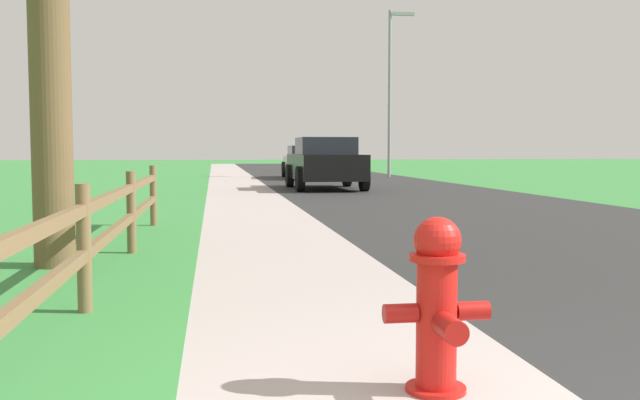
% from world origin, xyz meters
% --- Properties ---
extents(ground_plane, '(120.00, 120.00, 0.00)m').
position_xyz_m(ground_plane, '(0.00, 25.00, 0.00)').
color(ground_plane, '#39853D').
extents(road_asphalt, '(7.00, 66.00, 0.01)m').
position_xyz_m(road_asphalt, '(3.50, 27.00, 0.00)').
color(road_asphalt, '#2C2C2C').
rests_on(road_asphalt, ground).
extents(curb_concrete, '(6.00, 66.00, 0.01)m').
position_xyz_m(curb_concrete, '(-3.00, 27.00, 0.00)').
color(curb_concrete, '#B0A19D').
rests_on(curb_concrete, ground).
extents(grass_verge, '(5.00, 66.00, 0.00)m').
position_xyz_m(grass_verge, '(-4.50, 27.00, 0.01)').
color(grass_verge, '#39853D').
rests_on(grass_verge, ground).
extents(fire_hydrant, '(0.55, 0.47, 0.91)m').
position_xyz_m(fire_hydrant, '(-0.68, 1.22, 0.47)').
color(fire_hydrant, red).
rests_on(fire_hydrant, ground).
extents(rail_fence, '(0.11, 9.43, 0.99)m').
position_xyz_m(rail_fence, '(-2.78, 4.87, 0.58)').
color(rail_fence, brown).
rests_on(rail_fence, ground).
extents(parked_suv_black, '(2.19, 4.35, 1.63)m').
position_xyz_m(parked_suv_black, '(1.68, 19.72, 0.82)').
color(parked_suv_black, black).
rests_on(parked_suv_black, ground).
extents(parked_car_silver, '(2.25, 4.79, 1.42)m').
position_xyz_m(parked_car_silver, '(2.31, 28.14, 0.74)').
color(parked_car_silver, '#B7BABF').
rests_on(parked_car_silver, ground).
extents(street_lamp, '(1.17, 0.20, 7.47)m').
position_xyz_m(street_lamp, '(6.17, 28.88, 4.36)').
color(street_lamp, gray).
rests_on(street_lamp, ground).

